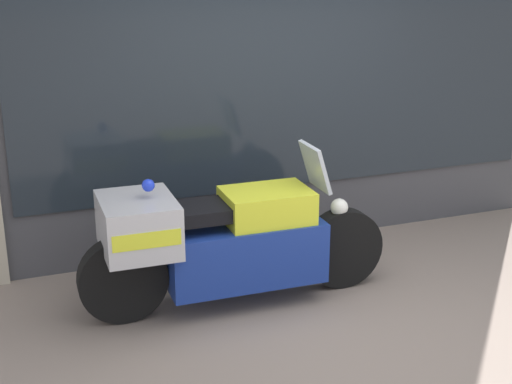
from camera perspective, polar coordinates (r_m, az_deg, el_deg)
name	(u,v)px	position (r m, az deg, el deg)	size (l,w,h in m)	color
ground_plane	(353,337)	(5.10, 7.76, -11.40)	(60.00, 60.00, 0.00)	gray
shop_building	(213,13)	(6.16, -3.45, 14.08)	(5.80, 0.55, 4.12)	#424247
window_display	(279,186)	(6.71, 1.84, 0.48)	(4.63, 0.30, 1.95)	slate
paramedic_motorcycle	(221,240)	(5.28, -2.83, -3.84)	(2.38, 0.66, 1.19)	black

